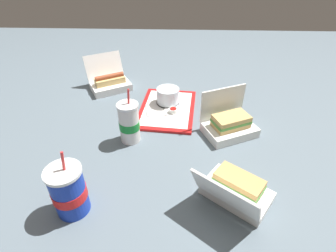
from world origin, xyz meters
TOP-DOWN VIEW (x-y plane):
  - ground_plane at (0.00, 0.00)m, footprint 3.20×3.20m
  - food_tray at (0.24, -0.03)m, footprint 0.39×0.29m
  - cake_container at (0.28, -0.04)m, footprint 0.11×0.11m
  - ketchup_cup at (0.19, -0.06)m, footprint 0.04×0.04m
  - napkin_stack at (0.21, -0.07)m, footprint 0.11×0.11m
  - plastic_fork at (0.20, 0.06)m, footprint 0.11×0.03m
  - clamshell_sandwich_front at (0.06, -0.31)m, footprint 0.23×0.25m
  - clamshell_sandwich_right at (-0.29, -0.27)m, footprint 0.27×0.28m
  - clamshell_hotdog_back at (0.44, 0.29)m, footprint 0.27×0.27m
  - soda_cup_front at (-0.35, 0.23)m, footprint 0.11×0.11m
  - soda_cup_back at (0.00, 0.11)m, footprint 0.09×0.09m

SIDE VIEW (x-z plane):
  - ground_plane at x=0.00m, z-range 0.00..0.00m
  - food_tray at x=0.24m, z-range 0.00..0.01m
  - napkin_stack at x=0.21m, z-range 0.01..0.02m
  - plastic_fork at x=0.20m, z-range 0.01..0.02m
  - ketchup_cup at x=0.19m, z-range 0.01..0.04m
  - clamshell_hotdog_back at x=0.44m, z-range -0.04..0.13m
  - clamshell_sandwich_right at x=-0.29m, z-range -0.04..0.12m
  - clamshell_sandwich_front at x=0.06m, z-range -0.05..0.14m
  - cake_container at x=0.28m, z-range 0.01..0.09m
  - soda_cup_front at x=-0.35m, z-range -0.03..0.20m
  - soda_cup_back at x=0.00m, z-range -0.03..0.20m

